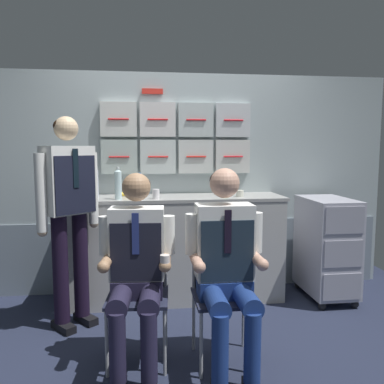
{
  "coord_description": "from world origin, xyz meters",
  "views": [
    {
      "loc": [
        -0.41,
        -2.56,
        1.43
      ],
      "look_at": [
        -0.06,
        0.15,
        1.13
      ],
      "focal_mm": 37.16,
      "sensor_mm": 36.0,
      "label": 1
    }
  ],
  "objects_px": {
    "folding_chair_left": "(139,280)",
    "crew_member_right": "(227,259)",
    "service_trolley": "(326,245)",
    "coffee_cup_white": "(240,193)",
    "folding_chair_right": "(221,280)",
    "crew_member_standing": "(69,204)",
    "crew_member_left": "(136,262)",
    "water_bottle_clear": "(118,184)",
    "snack_banana": "(124,194)"
  },
  "relations": [
    {
      "from": "folding_chair_left",
      "to": "crew_member_right",
      "type": "bearing_deg",
      "value": -22.88
    },
    {
      "from": "service_trolley",
      "to": "coffee_cup_white",
      "type": "bearing_deg",
      "value": 172.97
    },
    {
      "from": "folding_chair_right",
      "to": "crew_member_standing",
      "type": "distance_m",
      "value": 1.33
    },
    {
      "from": "service_trolley",
      "to": "folding_chair_right",
      "type": "relative_size",
      "value": 1.12
    },
    {
      "from": "crew_member_left",
      "to": "folding_chair_right",
      "type": "xyz_separation_m",
      "value": [
        0.57,
        0.08,
        -0.17
      ]
    },
    {
      "from": "water_bottle_clear",
      "to": "snack_banana",
      "type": "height_order",
      "value": "water_bottle_clear"
    },
    {
      "from": "folding_chair_left",
      "to": "water_bottle_clear",
      "type": "height_order",
      "value": "water_bottle_clear"
    },
    {
      "from": "crew_member_left",
      "to": "coffee_cup_white",
      "type": "xyz_separation_m",
      "value": [
        0.95,
        1.08,
        0.31
      ]
    },
    {
      "from": "crew_member_standing",
      "to": "coffee_cup_white",
      "type": "xyz_separation_m",
      "value": [
        1.48,
        0.4,
        0.02
      ]
    },
    {
      "from": "service_trolley",
      "to": "folding_chair_left",
      "type": "distance_m",
      "value": 1.94
    },
    {
      "from": "crew_member_standing",
      "to": "crew_member_right",
      "type": "bearing_deg",
      "value": -34.51
    },
    {
      "from": "folding_chair_right",
      "to": "crew_member_right",
      "type": "bearing_deg",
      "value": -90.31
    },
    {
      "from": "crew_member_right",
      "to": "water_bottle_clear",
      "type": "bearing_deg",
      "value": 123.72
    },
    {
      "from": "coffee_cup_white",
      "to": "snack_banana",
      "type": "bearing_deg",
      "value": 170.97
    },
    {
      "from": "coffee_cup_white",
      "to": "folding_chair_left",
      "type": "bearing_deg",
      "value": -135.53
    },
    {
      "from": "water_bottle_clear",
      "to": "snack_banana",
      "type": "xyz_separation_m",
      "value": [
        0.04,
        0.23,
        -0.12
      ]
    },
    {
      "from": "crew_member_right",
      "to": "snack_banana",
      "type": "height_order",
      "value": "crew_member_right"
    },
    {
      "from": "coffee_cup_white",
      "to": "snack_banana",
      "type": "relative_size",
      "value": 0.4
    },
    {
      "from": "crew_member_right",
      "to": "snack_banana",
      "type": "relative_size",
      "value": 7.56
    },
    {
      "from": "crew_member_standing",
      "to": "water_bottle_clear",
      "type": "bearing_deg",
      "value": 43.11
    },
    {
      "from": "crew_member_standing",
      "to": "water_bottle_clear",
      "type": "xyz_separation_m",
      "value": [
        0.37,
        0.34,
        0.12
      ]
    },
    {
      "from": "water_bottle_clear",
      "to": "snack_banana",
      "type": "bearing_deg",
      "value": 79.39
    },
    {
      "from": "crew_member_right",
      "to": "crew_member_standing",
      "type": "xyz_separation_m",
      "value": [
        -1.1,
        0.75,
        0.27
      ]
    },
    {
      "from": "crew_member_left",
      "to": "water_bottle_clear",
      "type": "distance_m",
      "value": 1.11
    },
    {
      "from": "service_trolley",
      "to": "snack_banana",
      "type": "height_order",
      "value": "snack_banana"
    },
    {
      "from": "service_trolley",
      "to": "folding_chair_right",
      "type": "height_order",
      "value": "service_trolley"
    },
    {
      "from": "folding_chair_right",
      "to": "water_bottle_clear",
      "type": "xyz_separation_m",
      "value": [
        -0.73,
        0.94,
        0.58
      ]
    },
    {
      "from": "service_trolley",
      "to": "crew_member_standing",
      "type": "distance_m",
      "value": 2.37
    },
    {
      "from": "crew_member_left",
      "to": "snack_banana",
      "type": "xyz_separation_m",
      "value": [
        -0.12,
        1.25,
        0.3
      ]
    },
    {
      "from": "folding_chair_left",
      "to": "coffee_cup_white",
      "type": "relative_size",
      "value": 12.3
    },
    {
      "from": "crew_member_left",
      "to": "crew_member_standing",
      "type": "xyz_separation_m",
      "value": [
        -0.52,
        0.68,
        0.29
      ]
    },
    {
      "from": "folding_chair_right",
      "to": "crew_member_standing",
      "type": "xyz_separation_m",
      "value": [
        -1.1,
        0.6,
        0.46
      ]
    },
    {
      "from": "crew_member_left",
      "to": "coffee_cup_white",
      "type": "height_order",
      "value": "crew_member_left"
    },
    {
      "from": "folding_chair_left",
      "to": "snack_banana",
      "type": "relative_size",
      "value": 4.96
    },
    {
      "from": "crew_member_left",
      "to": "crew_member_standing",
      "type": "distance_m",
      "value": 0.91
    },
    {
      "from": "coffee_cup_white",
      "to": "crew_member_right",
      "type": "bearing_deg",
      "value": -108.14
    },
    {
      "from": "crew_member_right",
      "to": "crew_member_standing",
      "type": "height_order",
      "value": "crew_member_standing"
    },
    {
      "from": "folding_chair_left",
      "to": "crew_member_standing",
      "type": "xyz_separation_m",
      "value": [
        -0.54,
        0.52,
        0.46
      ]
    },
    {
      "from": "crew_member_left",
      "to": "folding_chair_right",
      "type": "bearing_deg",
      "value": 8.26
    },
    {
      "from": "crew_member_standing",
      "to": "water_bottle_clear",
      "type": "distance_m",
      "value": 0.51
    },
    {
      "from": "crew_member_left",
      "to": "crew_member_standing",
      "type": "bearing_deg",
      "value": 127.7
    },
    {
      "from": "service_trolley",
      "to": "folding_chair_right",
      "type": "distance_m",
      "value": 1.5
    },
    {
      "from": "service_trolley",
      "to": "snack_banana",
      "type": "distance_m",
      "value": 1.97
    },
    {
      "from": "snack_banana",
      "to": "crew_member_right",
      "type": "bearing_deg",
      "value": -62.6
    },
    {
      "from": "service_trolley",
      "to": "water_bottle_clear",
      "type": "height_order",
      "value": "water_bottle_clear"
    },
    {
      "from": "service_trolley",
      "to": "folding_chair_left",
      "type": "relative_size",
      "value": 1.12
    },
    {
      "from": "folding_chair_right",
      "to": "crew_member_left",
      "type": "bearing_deg",
      "value": -171.74
    },
    {
      "from": "service_trolley",
      "to": "crew_member_right",
      "type": "height_order",
      "value": "crew_member_right"
    },
    {
      "from": "folding_chair_left",
      "to": "coffee_cup_white",
      "type": "distance_m",
      "value": 1.4
    },
    {
      "from": "crew_member_right",
      "to": "crew_member_standing",
      "type": "relative_size",
      "value": 0.78
    }
  ]
}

